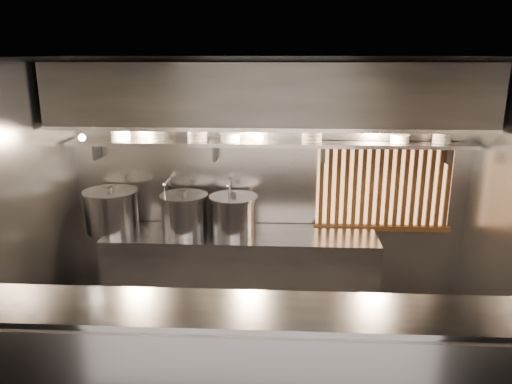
# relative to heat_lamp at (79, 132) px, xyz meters

# --- Properties ---
(floor) EXTENTS (4.50, 4.50, 0.00)m
(floor) POSITION_rel_heat_lamp_xyz_m (1.90, -0.85, -2.07)
(floor) COLOR black
(floor) RESTS_ON ground
(ceiling) EXTENTS (4.50, 4.50, 0.00)m
(ceiling) POSITION_rel_heat_lamp_xyz_m (1.90, -0.85, 0.73)
(ceiling) COLOR black
(ceiling) RESTS_ON wall_back
(wall_back) EXTENTS (4.50, 0.00, 4.50)m
(wall_back) POSITION_rel_heat_lamp_xyz_m (1.90, 0.65, -0.67)
(wall_back) COLOR gray
(wall_back) RESTS_ON floor
(wall_left) EXTENTS (0.00, 3.00, 3.00)m
(wall_left) POSITION_rel_heat_lamp_xyz_m (-0.35, -0.85, -0.67)
(wall_left) COLOR gray
(wall_left) RESTS_ON floor
(serving_counter) EXTENTS (4.50, 0.56, 1.13)m
(serving_counter) POSITION_rel_heat_lamp_xyz_m (1.90, -1.81, -1.50)
(serving_counter) COLOR #949499
(serving_counter) RESTS_ON floor
(cooking_bench) EXTENTS (3.00, 0.70, 0.90)m
(cooking_bench) POSITION_rel_heat_lamp_xyz_m (1.60, 0.28, -1.62)
(cooking_bench) COLOR #949499
(cooking_bench) RESTS_ON floor
(bowl_shelf) EXTENTS (4.40, 0.34, 0.04)m
(bowl_shelf) POSITION_rel_heat_lamp_xyz_m (1.90, 0.47, -0.19)
(bowl_shelf) COLOR #949499
(bowl_shelf) RESTS_ON wall_back
(exhaust_hood) EXTENTS (4.40, 0.81, 0.65)m
(exhaust_hood) POSITION_rel_heat_lamp_xyz_m (1.90, 0.25, 0.36)
(exhaust_hood) COLOR #2D2D30
(exhaust_hood) RESTS_ON ceiling
(wood_screen) EXTENTS (1.56, 0.09, 1.04)m
(wood_screen) POSITION_rel_heat_lamp_xyz_m (3.20, 0.60, -0.69)
(wood_screen) COLOR #FFB772
(wood_screen) RESTS_ON wall_back
(faucet_left) EXTENTS (0.04, 0.30, 0.50)m
(faucet_left) POSITION_rel_heat_lamp_xyz_m (0.75, 0.52, -0.76)
(faucet_left) COLOR silver
(faucet_left) RESTS_ON wall_back
(faucet_right) EXTENTS (0.04, 0.30, 0.50)m
(faucet_right) POSITION_rel_heat_lamp_xyz_m (1.45, 0.52, -0.76)
(faucet_right) COLOR silver
(faucet_right) RESTS_ON wall_back
(heat_lamp) EXTENTS (0.25, 0.35, 0.20)m
(heat_lamp) POSITION_rel_heat_lamp_xyz_m (0.00, 0.00, 0.00)
(heat_lamp) COLOR #949499
(heat_lamp) RESTS_ON exhaust_hood
(pendant_bulb) EXTENTS (0.09, 0.09, 0.19)m
(pendant_bulb) POSITION_rel_heat_lamp_xyz_m (1.80, 0.35, -0.11)
(pendant_bulb) COLOR #2D2D30
(pendant_bulb) RESTS_ON exhaust_hood
(stock_pot_left) EXTENTS (0.72, 0.72, 0.50)m
(stock_pot_left) POSITION_rel_heat_lamp_xyz_m (0.15, 0.32, -0.94)
(stock_pot_left) COLOR #949499
(stock_pot_left) RESTS_ON cooking_bench
(stock_pot_mid) EXTENTS (0.72, 0.72, 0.46)m
(stock_pot_mid) POSITION_rel_heat_lamp_xyz_m (1.52, 0.33, -0.96)
(stock_pot_mid) COLOR #949499
(stock_pot_mid) RESTS_ON cooking_bench
(stock_pot_right) EXTENTS (0.66, 0.66, 0.47)m
(stock_pot_right) POSITION_rel_heat_lamp_xyz_m (0.97, 0.32, -0.95)
(stock_pot_right) COLOR #949499
(stock_pot_right) RESTS_ON cooking_bench
(bowl_stack_0) EXTENTS (0.23, 0.23, 0.13)m
(bowl_stack_0) POSITION_rel_heat_lamp_xyz_m (0.26, 0.47, -0.10)
(bowl_stack_0) COLOR silver
(bowl_stack_0) RESTS_ON bowl_shelf
(bowl_stack_1) EXTENTS (0.20, 0.20, 0.13)m
(bowl_stack_1) POSITION_rel_heat_lamp_xyz_m (0.67, 0.47, -0.10)
(bowl_stack_1) COLOR silver
(bowl_stack_1) RESTS_ON bowl_shelf
(bowl_stack_2) EXTENTS (0.23, 0.23, 0.13)m
(bowl_stack_2) POSITION_rel_heat_lamp_xyz_m (1.12, 0.47, -0.10)
(bowl_stack_2) COLOR silver
(bowl_stack_2) RESTS_ON bowl_shelf
(bowl_stack_3) EXTENTS (0.24, 0.24, 0.09)m
(bowl_stack_3) POSITION_rel_heat_lamp_xyz_m (1.48, 0.47, -0.12)
(bowl_stack_3) COLOR silver
(bowl_stack_3) RESTS_ON bowl_shelf
(bowl_stack_4) EXTENTS (0.23, 0.23, 0.13)m
(bowl_stack_4) POSITION_rel_heat_lamp_xyz_m (2.36, 0.47, -0.10)
(bowl_stack_4) COLOR silver
(bowl_stack_4) RESTS_ON bowl_shelf
(bowl_stack_5) EXTENTS (0.21, 0.21, 0.09)m
(bowl_stack_5) POSITION_rel_heat_lamp_xyz_m (3.30, 0.47, -0.12)
(bowl_stack_5) COLOR silver
(bowl_stack_5) RESTS_ON bowl_shelf
(bowl_stack_6) EXTENTS (0.21, 0.21, 0.13)m
(bowl_stack_6) POSITION_rel_heat_lamp_xyz_m (3.75, 0.47, -0.10)
(bowl_stack_6) COLOR silver
(bowl_stack_6) RESTS_ON bowl_shelf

